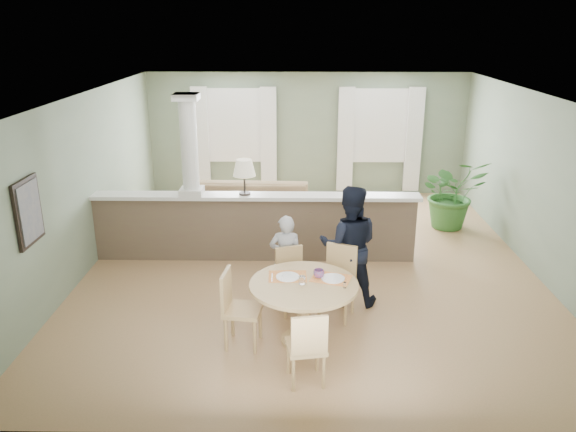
{
  "coord_description": "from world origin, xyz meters",
  "views": [
    {
      "loc": [
        -0.22,
        -8.37,
        3.73
      ],
      "look_at": [
        -0.34,
        -1.0,
        1.17
      ],
      "focal_mm": 35.0,
      "sensor_mm": 36.0,
      "label": 1
    }
  ],
  "objects_px": {
    "chair_near": "(307,345)",
    "chair_side": "(236,305)",
    "man_person": "(349,246)",
    "chair_far_boy": "(291,277)",
    "houseplant": "(452,193)",
    "chair_far_man": "(339,278)",
    "child_person": "(286,258)",
    "dining_table": "(304,295)",
    "sofa": "(244,211)"
  },
  "relations": [
    {
      "from": "dining_table",
      "to": "man_person",
      "type": "relative_size",
      "value": 0.77
    },
    {
      "from": "chair_far_man",
      "to": "man_person",
      "type": "height_order",
      "value": "man_person"
    },
    {
      "from": "houseplant",
      "to": "chair_side",
      "type": "relative_size",
      "value": 1.41
    },
    {
      "from": "chair_side",
      "to": "sofa",
      "type": "bearing_deg",
      "value": 10.81
    },
    {
      "from": "chair_far_man",
      "to": "child_person",
      "type": "bearing_deg",
      "value": 169.52
    },
    {
      "from": "sofa",
      "to": "chair_far_boy",
      "type": "bearing_deg",
      "value": -70.46
    },
    {
      "from": "houseplant",
      "to": "chair_far_boy",
      "type": "relative_size",
      "value": 1.54
    },
    {
      "from": "chair_near",
      "to": "chair_far_man",
      "type": "bearing_deg",
      "value": -115.81
    },
    {
      "from": "houseplant",
      "to": "man_person",
      "type": "relative_size",
      "value": 0.8
    },
    {
      "from": "chair_side",
      "to": "child_person",
      "type": "bearing_deg",
      "value": -18.54
    },
    {
      "from": "sofa",
      "to": "chair_near",
      "type": "xyz_separation_m",
      "value": [
        1.09,
        -4.58,
        0.05
      ]
    },
    {
      "from": "dining_table",
      "to": "chair_far_man",
      "type": "distance_m",
      "value": 0.83
    },
    {
      "from": "houseplant",
      "to": "chair_near",
      "type": "distance_m",
      "value": 5.73
    },
    {
      "from": "chair_far_boy",
      "to": "chair_far_man",
      "type": "xyz_separation_m",
      "value": [
        0.62,
        -0.13,
        0.05
      ]
    },
    {
      "from": "chair_far_boy",
      "to": "man_person",
      "type": "bearing_deg",
      "value": -2.51
    },
    {
      "from": "sofa",
      "to": "child_person",
      "type": "distance_m",
      "value": 2.72
    },
    {
      "from": "houseplant",
      "to": "child_person",
      "type": "height_order",
      "value": "houseplant"
    },
    {
      "from": "chair_side",
      "to": "man_person",
      "type": "xyz_separation_m",
      "value": [
        1.43,
        1.12,
        0.32
      ]
    },
    {
      "from": "dining_table",
      "to": "child_person",
      "type": "distance_m",
      "value": 1.13
    },
    {
      "from": "chair_near",
      "to": "chair_far_boy",
      "type": "bearing_deg",
      "value": -93.95
    },
    {
      "from": "chair_near",
      "to": "child_person",
      "type": "bearing_deg",
      "value": -92.58
    },
    {
      "from": "houseplant",
      "to": "chair_near",
      "type": "relative_size",
      "value": 1.51
    },
    {
      "from": "dining_table",
      "to": "chair_far_man",
      "type": "bearing_deg",
      "value": 55.91
    },
    {
      "from": "sofa",
      "to": "houseplant",
      "type": "bearing_deg",
      "value": 8.34
    },
    {
      "from": "chair_near",
      "to": "chair_side",
      "type": "distance_m",
      "value": 1.16
    },
    {
      "from": "chair_side",
      "to": "chair_near",
      "type": "bearing_deg",
      "value": -127.09
    },
    {
      "from": "dining_table",
      "to": "chair_far_boy",
      "type": "bearing_deg",
      "value": 101.17
    },
    {
      "from": "man_person",
      "to": "sofa",
      "type": "bearing_deg",
      "value": -53.24
    },
    {
      "from": "chair_far_boy",
      "to": "child_person",
      "type": "xyz_separation_m",
      "value": [
        -0.08,
        0.29,
        0.14
      ]
    },
    {
      "from": "chair_far_boy",
      "to": "chair_far_man",
      "type": "height_order",
      "value": "chair_far_man"
    },
    {
      "from": "houseplant",
      "to": "chair_far_boy",
      "type": "distance_m",
      "value": 4.45
    },
    {
      "from": "chair_far_boy",
      "to": "chair_near",
      "type": "height_order",
      "value": "chair_near"
    },
    {
      "from": "chair_near",
      "to": "chair_side",
      "type": "bearing_deg",
      "value": -54.24
    },
    {
      "from": "chair_near",
      "to": "child_person",
      "type": "relative_size",
      "value": 0.72
    },
    {
      "from": "chair_far_man",
      "to": "chair_near",
      "type": "distance_m",
      "value": 1.63
    },
    {
      "from": "man_person",
      "to": "chair_far_boy",
      "type": "bearing_deg",
      "value": 20.69
    },
    {
      "from": "chair_far_man",
      "to": "child_person",
      "type": "distance_m",
      "value": 0.83
    },
    {
      "from": "houseplant",
      "to": "child_person",
      "type": "xyz_separation_m",
      "value": [
        -3.06,
        -3.0,
        -0.05
      ]
    },
    {
      "from": "houseplant",
      "to": "man_person",
      "type": "height_order",
      "value": "man_person"
    },
    {
      "from": "chair_far_boy",
      "to": "chair_side",
      "type": "distance_m",
      "value": 1.1
    },
    {
      "from": "chair_far_boy",
      "to": "man_person",
      "type": "relative_size",
      "value": 0.52
    },
    {
      "from": "sofa",
      "to": "chair_far_boy",
      "type": "relative_size",
      "value": 3.43
    },
    {
      "from": "sofa",
      "to": "chair_far_man",
      "type": "bearing_deg",
      "value": -60.95
    },
    {
      "from": "chair_far_boy",
      "to": "chair_side",
      "type": "height_order",
      "value": "chair_side"
    },
    {
      "from": "houseplant",
      "to": "chair_far_man",
      "type": "bearing_deg",
      "value": -124.55
    },
    {
      "from": "dining_table",
      "to": "chair_near",
      "type": "xyz_separation_m",
      "value": [
        0.02,
        -0.88,
        -0.13
      ]
    },
    {
      "from": "chair_far_man",
      "to": "chair_side",
      "type": "relative_size",
      "value": 1.01
    },
    {
      "from": "houseplant",
      "to": "chair_side",
      "type": "height_order",
      "value": "houseplant"
    },
    {
      "from": "houseplant",
      "to": "chair_near",
      "type": "height_order",
      "value": "houseplant"
    },
    {
      "from": "chair_far_man",
      "to": "chair_side",
      "type": "xyz_separation_m",
      "value": [
        -1.27,
        -0.76,
        -0.0
      ]
    }
  ]
}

